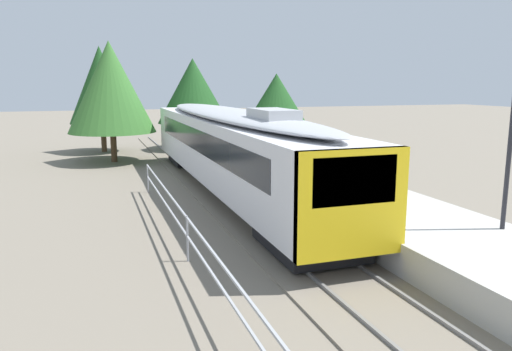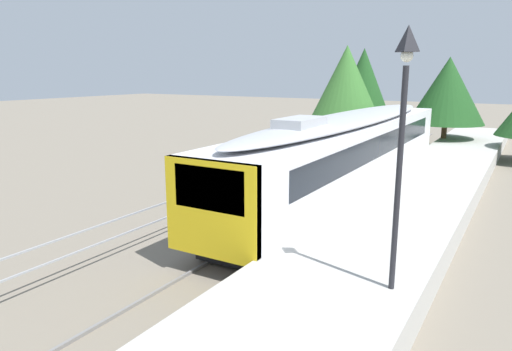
# 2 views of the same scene
# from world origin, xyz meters

# --- Properties ---
(ground_plane) EXTENTS (160.00, 160.00, 0.00)m
(ground_plane) POSITION_xyz_m (-3.00, 22.00, 0.00)
(ground_plane) COLOR slate
(track_rails) EXTENTS (3.20, 60.00, 0.14)m
(track_rails) POSITION_xyz_m (0.00, 22.00, 0.03)
(track_rails) COLOR slate
(track_rails) RESTS_ON ground
(commuter_train) EXTENTS (2.82, 21.01, 3.74)m
(commuter_train) POSITION_xyz_m (0.00, 28.50, 2.15)
(commuter_train) COLOR silver
(commuter_train) RESTS_ON track_rails
(station_platform) EXTENTS (3.90, 60.00, 0.90)m
(station_platform) POSITION_xyz_m (3.25, 22.00, 0.45)
(station_platform) COLOR #B7B5AD
(station_platform) RESTS_ON ground
(tree_behind_carpark) EXTENTS (4.33, 4.33, 7.19)m
(tree_behind_carpark) POSITION_xyz_m (-4.66, 44.27, 4.58)
(tree_behind_carpark) COLOR brown
(tree_behind_carpark) RESTS_ON ground
(tree_behind_station_far) EXTENTS (4.66, 4.66, 5.39)m
(tree_behind_station_far) POSITION_xyz_m (7.08, 41.41, 3.51)
(tree_behind_station_far) COLOR brown
(tree_behind_station_far) RESTS_ON ground
(tree_distant_left) EXTENTS (5.08, 5.08, 6.44)m
(tree_distant_left) POSITION_xyz_m (1.55, 43.47, 4.17)
(tree_distant_left) COLOR brown
(tree_distant_left) RESTS_ON ground
(tree_distant_centre) EXTENTS (5.16, 5.16, 7.17)m
(tree_distant_centre) POSITION_xyz_m (-4.24, 39.39, 4.48)
(tree_distant_centre) COLOR brown
(tree_distant_centre) RESTS_ON ground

